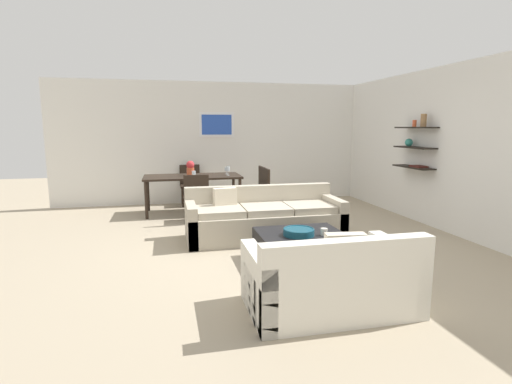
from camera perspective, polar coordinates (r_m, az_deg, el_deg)
The scene contains 17 objects.
ground_plane at distance 5.91m, azimuth 1.98°, elevation -7.44°, with size 18.00×18.00×0.00m, color tan.
back_wall_unit at distance 9.17m, azimuth -1.87°, elevation 7.16°, with size 8.40×0.09×2.70m.
right_wall_shelf_unit at distance 7.56m, azimuth 23.68°, elevation 5.87°, with size 0.34×8.20×2.70m.
sofa_beige at distance 6.15m, azimuth 1.12°, elevation -3.96°, with size 2.39×0.90×0.78m.
loveseat_white at distance 3.86m, azimuth 10.81°, elevation -12.36°, with size 1.55×0.90×0.78m.
coffee_table at distance 5.10m, azimuth 6.58°, elevation -8.04°, with size 1.08×0.95×0.38m.
decorative_bowl at distance 4.95m, azimuth 6.19°, elevation -5.71°, with size 0.39×0.39×0.09m.
candle_jar at distance 5.00m, azimuth 9.80°, elevation -5.68°, with size 0.09×0.09×0.09m, color silver.
dining_table at distance 7.98m, azimuth -9.15°, elevation 1.86°, with size 1.90×0.89×0.75m.
dining_chair_right_near at distance 8.01m, azimuth 0.71°, elevation 0.73°, with size 0.44×0.44×0.88m.
dining_chair_foot at distance 7.17m, azimuth -8.66°, elevation -0.41°, with size 0.44×0.44×0.88m.
dining_chair_head at distance 8.85m, azimuth -9.49°, elevation 1.43°, with size 0.44×0.44×0.88m.
dining_chair_right_far at distance 8.40m, azimuth 0.08°, elevation 1.13°, with size 0.44×0.44×0.88m.
wine_glass_right_near at distance 7.93m, azimuth -4.08°, elevation 3.34°, with size 0.07×0.07×0.18m.
wine_glass_right_far at distance 8.15m, azimuth -4.31°, elevation 3.29°, with size 0.07×0.07×0.14m.
wine_glass_foot at distance 7.58m, azimuth -8.99°, elevation 2.73°, with size 0.07×0.07×0.14m.
centerpiece_vase at distance 7.98m, azimuth -9.46°, elevation 3.44°, with size 0.16×0.16×0.30m.
Camera 1 is at (-1.46, -5.47, 1.71)m, focal length 27.69 mm.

